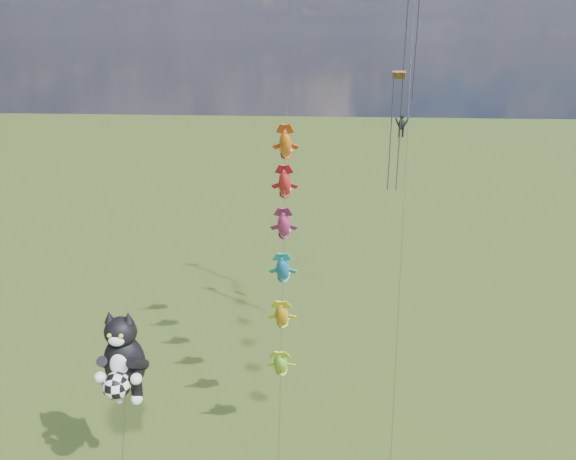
{
  "coord_description": "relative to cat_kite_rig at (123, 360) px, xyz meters",
  "views": [
    {
      "loc": [
        9.2,
        -24.1,
        24.53
      ],
      "look_at": [
        6.46,
        11.83,
        11.79
      ],
      "focal_mm": 35.0,
      "sensor_mm": 36.0,
      "label": 1
    }
  ],
  "objects": [
    {
      "name": "cat_kite_rig",
      "position": [
        0.0,
        0.0,
        0.0
      ],
      "size": [
        2.52,
        4.06,
        11.0
      ],
      "rotation": [
        0.0,
        0.0,
        -0.0
      ],
      "color": "brown",
      "rests_on": "ground"
    },
    {
      "name": "fish_windsock_rig",
      "position": [
        7.81,
        8.32,
        3.36
      ],
      "size": [
        1.32,
        15.96,
        20.66
      ],
      "rotation": [
        0.0,
        0.0,
        0.37
      ],
      "color": "brown",
      "rests_on": "ground"
    },
    {
      "name": "parafoil_rig",
      "position": [
        15.64,
        15.62,
        11.26
      ],
      "size": [
        2.48,
        17.51,
        27.96
      ],
      "rotation": [
        0.0,
        0.0,
        -0.01
      ],
      "color": "brown",
      "rests_on": "ground"
    }
  ]
}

